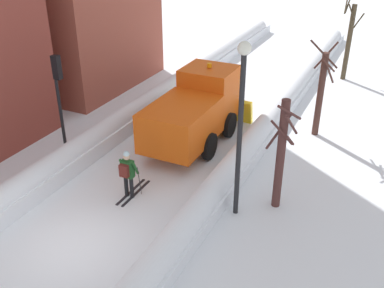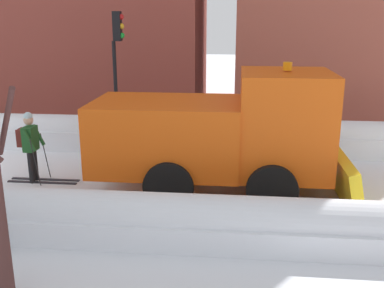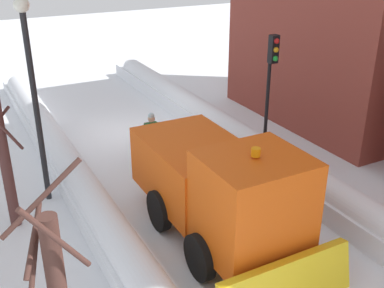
% 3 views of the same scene
% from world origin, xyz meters
% --- Properties ---
extents(ground_plane, '(80.00, 80.00, 0.00)m').
position_xyz_m(ground_plane, '(0.00, 10.00, 0.00)').
color(ground_plane, white).
extents(snowbank_left, '(1.10, 36.00, 1.06)m').
position_xyz_m(snowbank_left, '(-2.94, 10.00, 0.47)').
color(snowbank_left, white).
rests_on(snowbank_left, ground).
extents(snowbank_right, '(1.10, 36.00, 0.93)m').
position_xyz_m(snowbank_right, '(2.94, 10.00, 0.38)').
color(snowbank_right, white).
rests_on(snowbank_right, ground).
extents(building_brick_near, '(6.18, 8.40, 9.16)m').
position_xyz_m(building_brick_near, '(-8.81, 2.30, 4.58)').
color(building_brick_near, brown).
rests_on(building_brick_near, ground).
extents(plow_truck, '(3.20, 5.98, 3.12)m').
position_xyz_m(plow_truck, '(0.43, 7.70, 1.48)').
color(plow_truck, '#DB510F').
rests_on(plow_truck, ground).
extents(skier, '(0.62, 1.80, 1.81)m').
position_xyz_m(skier, '(0.16, 2.87, 1.00)').
color(skier, black).
rests_on(skier, ground).
extents(traffic_light_pole, '(0.28, 0.42, 4.23)m').
position_xyz_m(traffic_light_pole, '(-3.60, 4.19, 2.97)').
color(traffic_light_pole, black).
rests_on(traffic_light_pole, ground).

